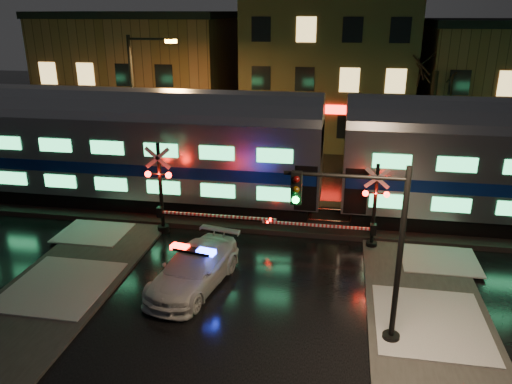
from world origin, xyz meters
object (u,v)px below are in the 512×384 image
police_car (194,269)px  traffic_light (368,253)px  streetlight (138,101)px  crossing_signal_right (365,215)px  crossing_signal_left (168,198)px

police_car → traffic_light: (6.00, -2.19, 2.29)m
streetlight → crossing_signal_right: bearing=-28.1°
crossing_signal_right → streetlight: bearing=151.9°
traffic_light → streetlight: 18.12m
crossing_signal_left → traffic_light: (8.42, -6.45, 1.27)m
police_car → crossing_signal_right: 7.56m
police_car → streetlight: bearing=131.1°
police_car → crossing_signal_left: crossing_signal_left is taller
police_car → crossing_signal_right: crossing_signal_right is taller
police_car → crossing_signal_left: size_ratio=0.87×
police_car → streetlight: size_ratio=0.62×
traffic_light → streetlight: size_ratio=0.68×
crossing_signal_right → streetlight: streetlight is taller
crossing_signal_left → traffic_light: 10.68m
crossing_signal_right → crossing_signal_left: size_ratio=0.89×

